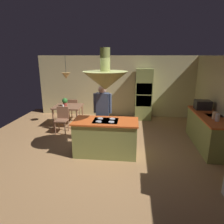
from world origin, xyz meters
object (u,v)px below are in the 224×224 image
(person_at_island, at_px, (103,111))
(canister_flour, at_px, (218,117))
(cup_on_table, at_px, (63,106))
(canister_sugar, at_px, (215,116))
(kitchen_island, at_px, (106,137))
(potted_plant_on_table, at_px, (65,102))
(microwave_on_counter, at_px, (203,105))
(chair_facing_island, at_px, (62,118))
(dining_table, at_px, (68,109))
(oven_tower, at_px, (144,94))
(chair_by_back_wall, at_px, (74,108))

(person_at_island, distance_m, canister_flour, 3.05)
(cup_on_table, relative_size, canister_sugar, 0.47)
(kitchen_island, relative_size, cup_on_table, 18.66)
(person_at_island, distance_m, potted_plant_on_table, 2.13)
(person_at_island, relative_size, microwave_on_counter, 3.81)
(canister_flour, distance_m, canister_sugar, 0.18)
(kitchen_island, relative_size, microwave_on_counter, 3.65)
(potted_plant_on_table, height_order, cup_on_table, potted_plant_on_table)
(canister_flour, bearing_deg, potted_plant_on_table, 158.77)
(kitchen_island, distance_m, person_at_island, 0.88)
(microwave_on_counter, bearing_deg, chair_facing_island, -179.76)
(dining_table, height_order, chair_facing_island, chair_facing_island)
(cup_on_table, bearing_deg, dining_table, 65.53)
(canister_sugar, bearing_deg, chair_facing_island, 167.75)
(potted_plant_on_table, bearing_deg, canister_flour, -21.23)
(chair_facing_island, relative_size, canister_sugar, 4.52)
(canister_flour, xyz_separation_m, microwave_on_counter, (0.00, 1.19, 0.04))
(cup_on_table, xyz_separation_m, microwave_on_counter, (4.64, -0.43, 0.27))
(canister_flour, xyz_separation_m, canister_sugar, (0.00, 0.18, -0.00))
(oven_tower, bearing_deg, cup_on_table, -154.75)
(person_at_island, height_order, cup_on_table, person_at_island)
(canister_sugar, bearing_deg, canister_flour, -90.00)
(kitchen_island, distance_m, chair_facing_island, 2.22)
(canister_sugar, xyz_separation_m, microwave_on_counter, (0.00, 1.01, 0.04))
(cup_on_table, relative_size, canister_flour, 0.45)
(microwave_on_counter, bearing_deg, kitchen_island, -153.01)
(oven_tower, distance_m, potted_plant_on_table, 3.13)
(chair_facing_island, height_order, cup_on_table, chair_facing_island)
(kitchen_island, height_order, chair_facing_island, kitchen_island)
(cup_on_table, bearing_deg, oven_tower, 25.25)
(potted_plant_on_table, bearing_deg, dining_table, 22.69)
(cup_on_table, distance_m, canister_flour, 4.92)
(person_at_island, height_order, chair_by_back_wall, person_at_island)
(chair_by_back_wall, bearing_deg, cup_on_table, 83.48)
(person_at_island, bearing_deg, chair_facing_island, 153.68)
(dining_table, bearing_deg, cup_on_table, -114.47)
(chair_facing_island, xyz_separation_m, chair_by_back_wall, (0.00, 1.35, 0.00))
(kitchen_island, bearing_deg, chair_by_back_wall, 121.51)
(chair_facing_island, relative_size, cup_on_table, 9.67)
(dining_table, xyz_separation_m, canister_sugar, (4.54, -1.66, 0.38))
(chair_facing_island, xyz_separation_m, canister_flour, (4.54, -1.17, 0.53))
(oven_tower, relative_size, chair_facing_island, 2.37)
(chair_by_back_wall, relative_size, canister_flour, 4.36)
(canister_sugar, distance_m, microwave_on_counter, 1.01)
(dining_table, bearing_deg, canister_sugar, -20.07)
(cup_on_table, distance_m, microwave_on_counter, 4.67)
(cup_on_table, xyz_separation_m, canister_sugar, (4.64, -1.43, 0.23))
(person_at_island, xyz_separation_m, microwave_on_counter, (3.02, 0.77, 0.06))
(potted_plant_on_table, xyz_separation_m, cup_on_table, (-0.01, -0.19, -0.12))
(microwave_on_counter, bearing_deg, canister_sugar, -90.00)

